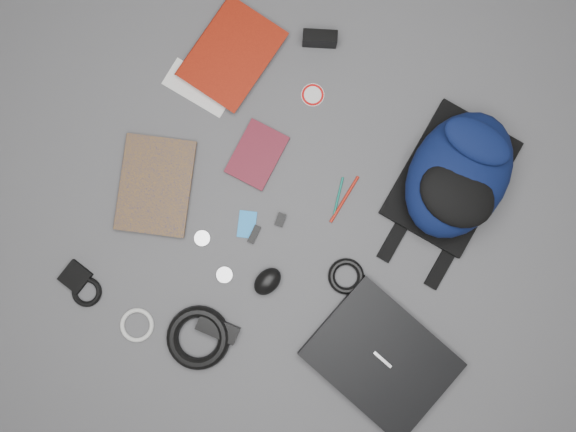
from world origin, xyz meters
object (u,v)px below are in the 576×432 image
at_px(compact_camera, 320,39).
at_px(backpack, 459,175).
at_px(dvd_case, 257,155).
at_px(comic_book, 120,181).
at_px(pouch, 75,277).
at_px(mouse, 267,281).
at_px(laptop, 381,358).
at_px(textbook_red, 202,35).
at_px(power_brick, 218,328).

bearing_deg(compact_camera, backpack, -43.80).
xyz_separation_m(dvd_case, compact_camera, (0.03, 0.39, 0.02)).
height_order(comic_book, compact_camera, compact_camera).
height_order(backpack, pouch, backpack).
bearing_deg(dvd_case, mouse, -57.60).
relative_size(laptop, mouse, 4.21).
height_order(dvd_case, mouse, mouse).
height_order(comic_book, dvd_case, comic_book).
relative_size(textbook_red, mouse, 3.19).
xyz_separation_m(textbook_red, power_brick, (0.41, -0.77, -0.00)).
relative_size(backpack, pouch, 5.82).
distance_m(power_brick, pouch, 0.44).
relative_size(compact_camera, pouch, 1.39).
relative_size(textbook_red, dvd_case, 1.62).
bearing_deg(backpack, comic_book, -149.54).
bearing_deg(dvd_case, backpack, 20.36).
relative_size(comic_book, dvd_case, 1.60).
height_order(backpack, compact_camera, backpack).
distance_m(compact_camera, mouse, 0.73).
xyz_separation_m(compact_camera, mouse, (0.16, -0.71, -0.00)).
bearing_deg(pouch, power_brick, 5.05).
height_order(laptop, power_brick, laptop).
relative_size(backpack, comic_book, 1.48).
distance_m(mouse, power_brick, 0.20).
bearing_deg(mouse, power_brick, -92.45).
xyz_separation_m(comic_book, mouse, (0.52, -0.08, 0.01)).
bearing_deg(textbook_red, pouch, -82.99).
bearing_deg(power_brick, dvd_case, 100.65).
relative_size(textbook_red, compact_camera, 2.86).
distance_m(dvd_case, power_brick, 0.52).
distance_m(laptop, power_brick, 0.48).
bearing_deg(power_brick, backpack, 55.63).
relative_size(laptop, compact_camera, 3.77).
xyz_separation_m(textbook_red, pouch, (-0.03, -0.80, -0.01)).
xyz_separation_m(laptop, textbook_red, (-0.87, 0.65, -0.00)).
height_order(backpack, laptop, backpack).
distance_m(backpack, laptop, 0.57).
relative_size(dvd_case, compact_camera, 1.76).
bearing_deg(compact_camera, laptop, -76.24).
distance_m(backpack, mouse, 0.62).
bearing_deg(power_brick, comic_book, 147.10).
bearing_deg(backpack, textbook_red, 179.66).
distance_m(textbook_red, comic_book, 0.50).
bearing_deg(compact_camera, pouch, -132.37).
relative_size(dvd_case, pouch, 2.46).
bearing_deg(laptop, pouch, -153.42).
bearing_deg(power_brick, pouch, -176.64).
bearing_deg(backpack, power_brick, -117.41).
distance_m(laptop, pouch, 0.92).
bearing_deg(comic_book, dvd_case, 18.32).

